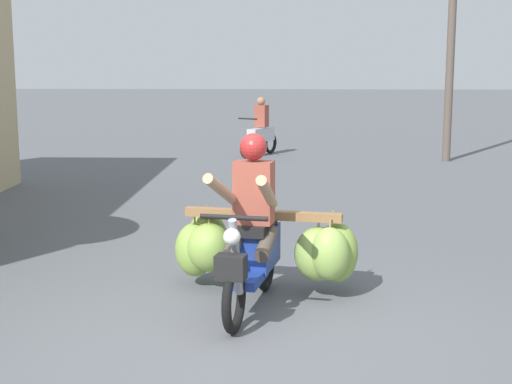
# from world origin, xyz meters

# --- Properties ---
(ground_plane) EXTENTS (120.00, 120.00, 0.00)m
(ground_plane) POSITION_xyz_m (0.00, 0.00, 0.00)
(ground_plane) COLOR #56595E
(motorbike_main_loaded) EXTENTS (1.85, 1.90, 1.58)m
(motorbike_main_loaded) POSITION_xyz_m (0.22, 1.17, 0.50)
(motorbike_main_loaded) COLOR black
(motorbike_main_loaded) RESTS_ON ground
(motorbike_distant_ahead_left) EXTENTS (0.90, 1.45, 1.40)m
(motorbike_distant_ahead_left) POSITION_xyz_m (-0.22, 12.23, 0.57)
(motorbike_distant_ahead_left) COLOR black
(motorbike_distant_ahead_left) RESTS_ON ground
(utility_pole) EXTENTS (0.18, 0.18, 6.71)m
(utility_pole) POSITION_xyz_m (4.03, 11.38, 3.36)
(utility_pole) COLOR brown
(utility_pole) RESTS_ON ground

